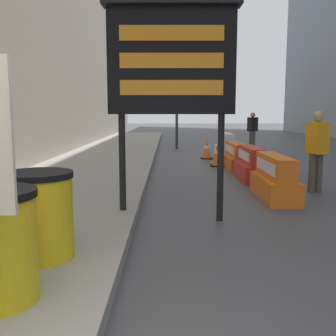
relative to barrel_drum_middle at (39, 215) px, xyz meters
name	(u,v)px	position (x,y,z in m)	size (l,w,h in m)	color
barrel_drum_middle	(39,215)	(0.00, 0.00, 0.00)	(0.71, 0.71, 0.89)	yellow
message_board	(172,61)	(1.36, 1.99, 1.77)	(1.97, 0.36, 3.24)	black
jersey_barrier_orange_near	(275,180)	(3.36, 3.56, -0.25)	(0.58, 1.70, 0.84)	orange
jersey_barrier_red_striped	(251,165)	(3.36, 5.73, -0.26)	(0.59, 1.64, 0.81)	red
jersey_barrier_orange_far	(237,157)	(3.36, 7.83, -0.29)	(0.65, 1.93, 0.75)	orange
jersey_barrier_white	(226,148)	(3.36, 10.08, -0.21)	(0.61, 1.90, 0.93)	silver
traffic_cone_near	(218,154)	(2.84, 8.22, -0.24)	(0.43, 0.43, 0.77)	black
traffic_cone_mid	(207,149)	(2.70, 10.18, -0.26)	(0.41, 0.41, 0.73)	black
traffic_light_near_curb	(177,77)	(1.71, 14.15, 2.64)	(0.28, 0.44, 4.53)	#2D2D30
pedestrian_worker	(318,145)	(4.38, 4.20, 0.38)	(0.36, 0.49, 1.68)	#514C42
pedestrian_passerby	(253,127)	(5.19, 14.22, 0.37)	(0.51, 0.45, 1.66)	#514C42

